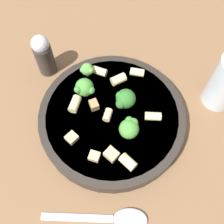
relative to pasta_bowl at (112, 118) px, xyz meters
name	(u,v)px	position (x,y,z in m)	size (l,w,h in m)	color
ground_plane	(112,122)	(0.00, 0.00, -0.02)	(2.00, 2.00, 0.00)	brown
pasta_bowl	(112,118)	(0.00, 0.00, 0.00)	(0.27, 0.27, 0.03)	#28231E
broccoli_floret_0	(85,88)	(0.03, 0.06, 0.04)	(0.03, 0.04, 0.04)	#9EC175
broccoli_floret_1	(129,128)	(-0.03, -0.04, 0.04)	(0.04, 0.03, 0.04)	#84AD60
broccoli_floret_2	(87,70)	(0.08, 0.06, 0.03)	(0.02, 0.03, 0.03)	#84AD60
broccoli_floret_3	(125,99)	(0.02, -0.02, 0.04)	(0.04, 0.04, 0.04)	#93B766
rigatoni_0	(128,162)	(-0.09, -0.04, 0.02)	(0.02, 0.02, 0.03)	beige
rigatoni_1	(118,79)	(0.07, 0.00, 0.02)	(0.02, 0.02, 0.03)	beige
rigatoni_2	(100,71)	(0.08, 0.04, 0.02)	(0.01, 0.01, 0.03)	beige
rigatoni_3	(75,104)	(0.01, 0.07, 0.02)	(0.02, 0.02, 0.03)	beige
rigatoni_4	(108,115)	(-0.01, 0.01, 0.02)	(0.01, 0.01, 0.02)	beige
rigatoni_5	(137,72)	(0.09, -0.03, 0.02)	(0.01, 0.01, 0.03)	beige
rigatoni_6	(153,116)	(0.01, -0.07, 0.02)	(0.01, 0.01, 0.03)	beige
chicken_chunk_0	(94,105)	(0.01, 0.03, 0.02)	(0.02, 0.01, 0.01)	#A87A4C
chicken_chunk_1	(72,138)	(-0.06, 0.06, 0.02)	(0.02, 0.02, 0.01)	tan
chicken_chunk_2	(111,154)	(-0.08, -0.01, 0.02)	(0.02, 0.02, 0.01)	tan
chicken_chunk_3	(94,156)	(-0.08, 0.02, 0.02)	(0.02, 0.02, 0.01)	tan
pepper_shaker	(44,55)	(0.10, 0.15, 0.03)	(0.04, 0.04, 0.10)	#332D28
spoon	(116,219)	(-0.17, -0.04, -0.01)	(0.05, 0.17, 0.01)	silver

